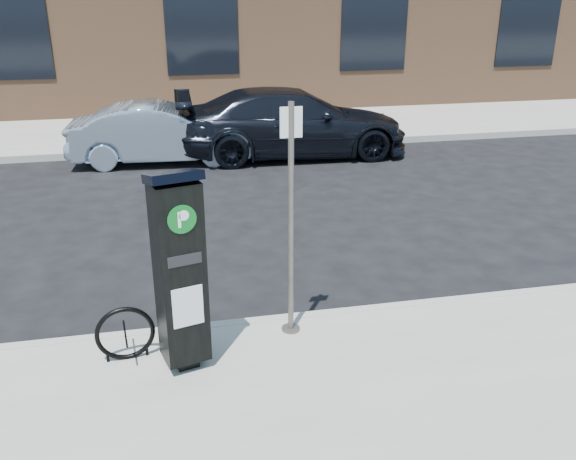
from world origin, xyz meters
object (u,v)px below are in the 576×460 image
object	(u,v)px
sign_pole	(291,225)
bike_rack	(125,334)
car_dark	(292,122)
parking_kiosk	(180,270)
car_silver	(161,133)

from	to	relation	value
sign_pole	bike_rack	distance (m)	1.92
bike_rack	car_dark	distance (m)	8.59
parking_kiosk	car_silver	world-z (taller)	parking_kiosk
parking_kiosk	bike_rack	bearing A→B (deg)	143.27
sign_pole	car_silver	size ratio (longest dim) A/B	0.62
car_silver	car_dark	distance (m)	2.88
sign_pole	bike_rack	size ratio (longest dim) A/B	4.22
sign_pole	car_silver	world-z (taller)	sign_pole
sign_pole	bike_rack	bearing A→B (deg)	-173.54
car_dark	car_silver	bearing A→B (deg)	91.56
parking_kiosk	car_dark	size ratio (longest dim) A/B	0.38
parking_kiosk	sign_pole	distance (m)	1.21
car_dark	bike_rack	bearing A→B (deg)	158.43
car_silver	car_dark	world-z (taller)	car_dark
bike_rack	car_silver	distance (m)	7.91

